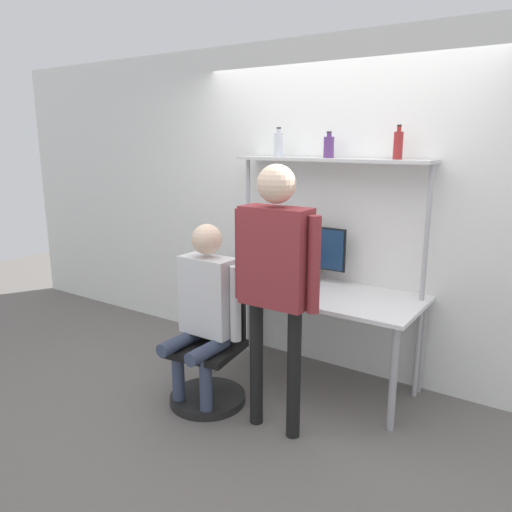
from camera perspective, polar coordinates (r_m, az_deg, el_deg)
ground_plane at (r=3.89m, az=3.41°, el=-16.25°), size 12.00×12.00×0.00m
wall_back at (r=4.13m, az=9.38°, el=5.27°), size 8.00×0.06×2.70m
desk at (r=3.92m, az=6.51°, el=-4.98°), size 1.66×0.75×0.77m
shelf_unit at (r=3.95m, az=8.36°, el=7.12°), size 1.58×0.28×1.77m
monitor at (r=4.11m, az=6.28°, el=0.75°), size 0.61×0.17×0.46m
laptop at (r=3.96m, az=0.11°, el=-2.52°), size 0.30×0.25×0.24m
cell_phone at (r=3.81m, az=2.94°, el=-4.17°), size 0.07×0.15×0.01m
office_chair at (r=3.80m, az=-5.29°, el=-12.38°), size 0.56×0.56×0.90m
person_seated at (r=3.57m, az=-5.86°, el=-5.23°), size 0.56×0.47×1.34m
person_standing at (r=3.12m, az=2.26°, el=-1.04°), size 0.61×0.24×1.77m
bottle_red at (r=3.74m, az=15.94°, el=12.12°), size 0.07×0.07×0.24m
bottle_purple at (r=3.94m, az=8.32°, el=12.26°), size 0.08×0.08×0.20m
bottle_clear at (r=4.16m, az=2.61°, el=12.64°), size 0.07×0.07×0.23m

